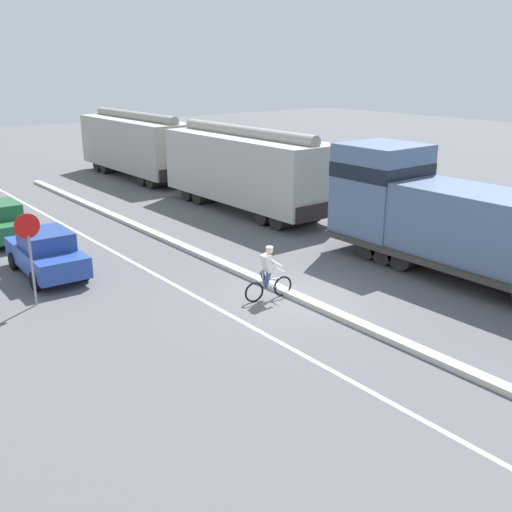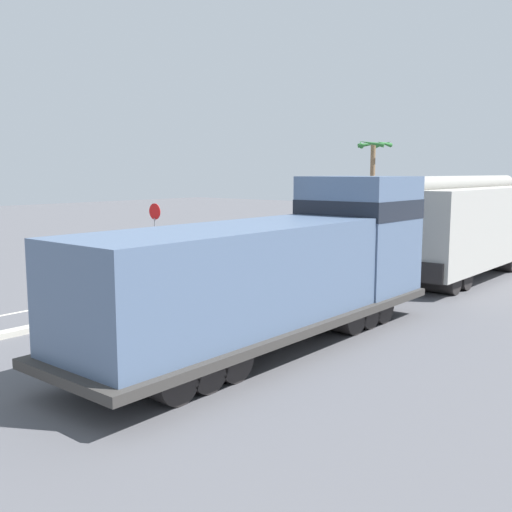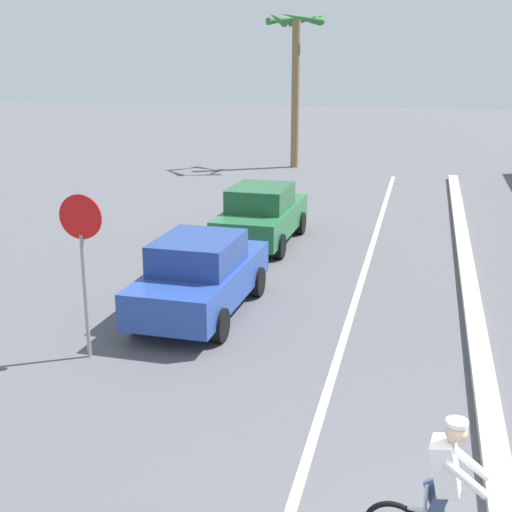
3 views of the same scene
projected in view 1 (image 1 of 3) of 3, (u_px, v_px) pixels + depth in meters
name	position (u px, v px, depth m)	size (l,w,h in m)	color
ground_plane	(294.00, 298.00, 18.91)	(120.00, 120.00, 0.00)	#56565B
median_curb	(193.00, 251.00, 23.39)	(0.36, 36.00, 0.16)	beige
lane_stripe	(137.00, 265.00, 22.01)	(0.14, 36.00, 0.01)	silver
locomotive	(460.00, 226.00, 20.38)	(3.10, 11.61, 4.20)	slate
hopper_car_lead	(246.00, 170.00, 29.41)	(2.90, 10.60, 4.18)	#ADABA3
hopper_car_middle	(136.00, 145.00, 38.11)	(2.90, 10.60, 4.18)	#A09E96
parked_car_blue	(46.00, 253.00, 20.71)	(1.95, 4.26, 1.62)	#28479E
cyclist	(268.00, 275.00, 18.58)	(1.70, 0.51, 1.71)	black
stop_sign	(29.00, 242.00, 17.75)	(0.76, 0.08, 2.88)	gray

